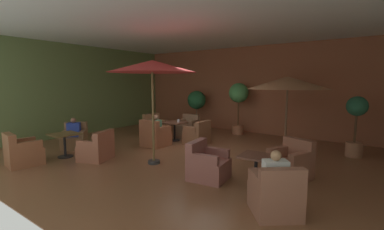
% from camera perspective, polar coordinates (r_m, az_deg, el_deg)
% --- Properties ---
extents(ground_plane, '(10.71, 8.93, 0.02)m').
position_cam_1_polar(ground_plane, '(8.01, -1.87, -8.46)').
color(ground_plane, brown).
extents(wall_back_brick, '(10.71, 0.08, 3.64)m').
position_cam_1_polar(wall_back_brick, '(11.55, 11.58, 5.40)').
color(wall_back_brick, '#995538').
rests_on(wall_back_brick, ground_plane).
extents(wall_left_accent, '(0.08, 8.93, 3.64)m').
position_cam_1_polar(wall_left_accent, '(11.73, -23.11, 5.00)').
color(wall_left_accent, '#627842').
rests_on(wall_left_accent, ground_plane).
extents(ceiling_slab, '(10.71, 8.93, 0.06)m').
position_cam_1_polar(ceiling_slab, '(7.86, -1.99, 18.35)').
color(ceiling_slab, silver).
rests_on(ceiling_slab, wall_back_brick).
extents(cafe_table_front_left, '(0.78, 0.78, 0.69)m').
position_cam_1_polar(cafe_table_front_left, '(9.66, -3.83, -2.43)').
color(cafe_table_front_left, black).
rests_on(cafe_table_front_left, ground_plane).
extents(armchair_front_left_north, '(0.76, 0.82, 0.91)m').
position_cam_1_polar(armchair_front_left_north, '(10.42, -7.98, -2.94)').
color(armchair_front_left_north, '#8D5F3E').
rests_on(armchair_front_left_north, ground_plane).
extents(armchair_front_left_east, '(0.79, 0.80, 0.90)m').
position_cam_1_polar(armchair_front_left_east, '(8.94, -8.08, -4.59)').
color(armchair_front_left_east, brown).
rests_on(armchair_front_left_east, ground_plane).
extents(armchair_front_left_south, '(0.72, 0.77, 0.83)m').
position_cam_1_polar(armchair_front_left_south, '(9.09, 1.17, -4.47)').
color(armchair_front_left_south, brown).
rests_on(armchair_front_left_south, ground_plane).
extents(armchair_front_left_west, '(0.81, 0.83, 0.84)m').
position_cam_1_polar(armchair_front_left_west, '(10.57, -0.86, -2.77)').
color(armchair_front_left_west, '#835E44').
rests_on(armchair_front_left_west, ground_plane).
extents(cafe_table_front_right, '(0.66, 0.66, 0.69)m').
position_cam_1_polar(cafe_table_front_right, '(5.52, 13.79, -10.13)').
color(cafe_table_front_right, black).
rests_on(cafe_table_front_right, ground_plane).
extents(armchair_front_right_north, '(1.00, 1.02, 0.87)m').
position_cam_1_polar(armchair_front_right_north, '(6.38, 20.70, -9.94)').
color(armchair_front_right_north, brown).
rests_on(armchair_front_right_north, ground_plane).
extents(armchair_front_right_east, '(0.88, 0.85, 0.84)m').
position_cam_1_polar(armchair_front_right_east, '(5.93, 3.34, -10.86)').
color(armchair_front_right_east, brown).
rests_on(armchair_front_right_east, ground_plane).
extents(armchair_front_right_south, '(1.02, 1.03, 0.86)m').
position_cam_1_polar(armchair_front_right_south, '(4.62, 17.70, -16.33)').
color(armchair_front_right_south, '#915B44').
rests_on(armchair_front_right_south, ground_plane).
extents(cafe_table_mid_center, '(0.79, 0.79, 0.69)m').
position_cam_1_polar(cafe_table_mid_center, '(8.37, -26.05, -4.78)').
color(cafe_table_mid_center, black).
rests_on(cafe_table_mid_center, ground_plane).
extents(armchair_mid_center_north, '(1.01, 1.01, 0.83)m').
position_cam_1_polar(armchair_mid_center_north, '(9.41, -24.20, -4.79)').
color(armchair_mid_center_north, brown).
rests_on(armchair_mid_center_north, ground_plane).
extents(armchair_mid_center_east, '(0.81, 0.87, 0.87)m').
position_cam_1_polar(armchair_mid_center_east, '(8.11, -33.02, -6.99)').
color(armchair_mid_center_east, brown).
rests_on(armchair_mid_center_east, ground_plane).
extents(armchair_mid_center_south, '(0.95, 0.99, 0.83)m').
position_cam_1_polar(armchair_mid_center_south, '(7.77, -20.03, -7.02)').
color(armchair_mid_center_south, brown).
rests_on(armchair_mid_center_south, ground_plane).
extents(patio_umbrella_tall_red, '(2.48, 2.48, 2.32)m').
position_cam_1_polar(patio_umbrella_tall_red, '(8.68, 20.14, 6.55)').
color(patio_umbrella_tall_red, '#2D2D2D').
rests_on(patio_umbrella_tall_red, ground_plane).
extents(patio_umbrella_center_beige, '(2.28, 2.28, 2.71)m').
position_cam_1_polar(patio_umbrella_center_beige, '(6.83, -8.69, 10.31)').
color(patio_umbrella_center_beige, '#2D2D2D').
rests_on(patio_umbrella_center_beige, ground_plane).
extents(potted_tree_left_corner, '(0.80, 0.80, 2.12)m').
position_cam_1_polar(potted_tree_left_corner, '(10.89, 10.13, 3.69)').
color(potted_tree_left_corner, '#A66342').
rests_on(potted_tree_left_corner, ground_plane).
extents(potted_tree_mid_left, '(0.82, 0.82, 1.77)m').
position_cam_1_polar(potted_tree_mid_left, '(11.77, 1.00, 2.78)').
color(potted_tree_mid_left, '#303629').
rests_on(potted_tree_mid_left, ground_plane).
extents(potted_tree_mid_right, '(0.56, 0.56, 1.75)m').
position_cam_1_polar(potted_tree_mid_right, '(8.81, 32.17, -0.95)').
color(potted_tree_mid_right, '#A76C4B').
rests_on(potted_tree_mid_right, ground_plane).
extents(patron_blue_shirt, '(0.37, 0.23, 0.62)m').
position_cam_1_polar(patron_blue_shirt, '(8.91, -7.93, -2.14)').
color(patron_blue_shirt, '#467B59').
rests_on(patron_blue_shirt, ground_plane).
extents(patron_by_window, '(0.45, 0.45, 0.60)m').
position_cam_1_polar(patron_by_window, '(9.30, -24.38, -2.71)').
color(patron_by_window, '#283DA1').
rests_on(patron_by_window, ground_plane).
extents(patron_with_friend, '(0.45, 0.42, 0.63)m').
position_cam_1_polar(patron_with_friend, '(4.53, 17.71, -11.78)').
color(patron_with_friend, silver).
rests_on(patron_with_friend, ground_plane).
extents(iced_drink_cup, '(0.08, 0.08, 0.11)m').
position_cam_1_polar(iced_drink_cup, '(9.59, -3.00, -1.27)').
color(iced_drink_cup, white).
rests_on(iced_drink_cup, cafe_table_front_left).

